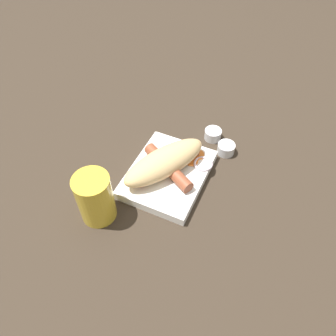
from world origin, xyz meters
The scene contains 8 objects.
ground_plane centered at (0.00, 0.00, 0.00)m, with size 3.00×3.00×0.00m, color #33281E.
food_tray centered at (0.00, 0.00, 0.01)m, with size 0.20×0.16×0.02m.
bread_roll centered at (0.00, 0.01, 0.05)m, with size 0.21×0.16×0.05m.
sausage centered at (0.00, 0.00, 0.03)m, with size 0.15×0.14×0.03m.
pickled_veggies centered at (0.06, -0.05, 0.02)m, with size 0.06×0.06×0.01m.
condiment_cup_near centered at (0.12, -0.09, 0.01)m, with size 0.04×0.04×0.03m.
condiment_cup_far centered at (0.16, -0.05, 0.01)m, with size 0.04×0.04×0.03m.
drink_glass centered at (-0.14, 0.09, 0.05)m, with size 0.07×0.07×0.11m.
Camera 1 is at (-0.41, -0.19, 0.56)m, focal length 35.00 mm.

